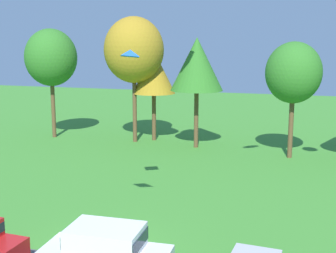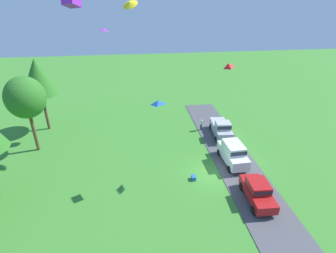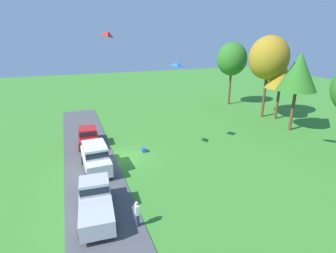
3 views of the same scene
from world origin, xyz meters
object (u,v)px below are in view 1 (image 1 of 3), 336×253
at_px(tree_center_back, 51,58).
at_px(tree_right_of_center, 154,72).
at_px(tree_far_left, 134,50).
at_px(cooler_box, 104,226).
at_px(tree_left_of_center, 197,64).
at_px(tree_far_right, 294,73).
at_px(kite_diamond_topmost, 130,53).

xyz_separation_m(tree_center_back, tree_right_of_center, (9.16, 1.39, -1.18)).
relative_size(tree_far_left, cooler_box, 19.14).
height_order(tree_center_back, tree_left_of_center, tree_center_back).
distance_m(tree_right_of_center, tree_left_of_center, 4.62).
bearing_deg(tree_right_of_center, tree_left_of_center, -21.94).
height_order(tree_far_right, cooler_box, tree_far_right).
xyz_separation_m(tree_center_back, tree_far_left, (7.78, 0.27, 0.72)).
distance_m(tree_far_left, tree_right_of_center, 2.60).
distance_m(tree_far_left, tree_far_right, 13.40).
bearing_deg(kite_diamond_topmost, tree_left_of_center, 89.90).
bearing_deg(tree_center_back, kite_diamond_topmost, -48.11).
xyz_separation_m(tree_right_of_center, kite_diamond_topmost, (4.20, -16.28, 2.15)).
distance_m(tree_center_back, tree_far_right, 21.04).
height_order(tree_right_of_center, tree_left_of_center, tree_left_of_center).
bearing_deg(tree_center_back, tree_far_left, 1.98).
distance_m(tree_far_right, cooler_box, 19.36).
bearing_deg(tree_center_back, tree_right_of_center, 8.60).
height_order(tree_far_left, cooler_box, tree_far_left).
relative_size(tree_far_left, tree_far_right, 1.23).
distance_m(tree_right_of_center, cooler_box, 20.83).
bearing_deg(tree_far_left, kite_diamond_topmost, -69.81).
height_order(tree_far_left, kite_diamond_topmost, tree_far_left).
relative_size(tree_right_of_center, kite_diamond_topmost, 7.65).
xyz_separation_m(tree_far_left, kite_diamond_topmost, (5.57, -15.16, 0.26)).
bearing_deg(cooler_box, tree_left_of_center, 89.38).
relative_size(tree_left_of_center, cooler_box, 16.06).
bearing_deg(kite_diamond_topmost, tree_far_left, 110.19).
relative_size(tree_far_left, kite_diamond_topmost, 10.35).
height_order(tree_left_of_center, cooler_box, tree_left_of_center).
bearing_deg(tree_right_of_center, kite_diamond_topmost, -75.55).
bearing_deg(tree_far_left, cooler_box, -73.70).
bearing_deg(tree_left_of_center, kite_diamond_topmost, -90.10).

